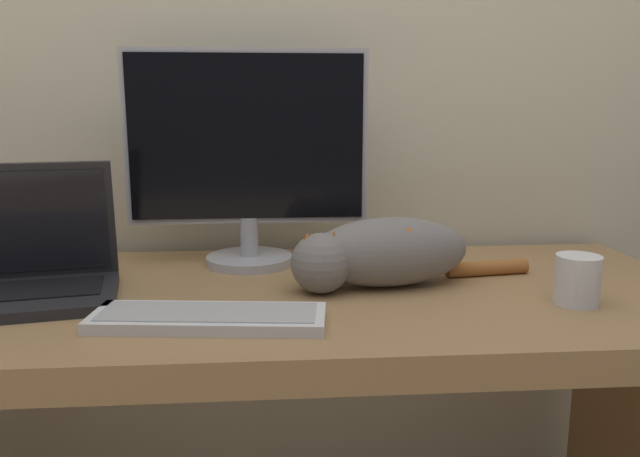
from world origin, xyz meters
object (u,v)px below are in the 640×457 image
Objects in this scene: coffee_mug at (577,280)px; laptop at (34,272)px; cat at (380,252)px; monitor at (247,154)px; external_keyboard at (209,318)px.

laptop is at bearing 173.39° from coffee_mug.
monitor is at bearing 134.73° from cat.
cat is at bearing -8.75° from laptop.
monitor is 0.38m from cat.
monitor is 1.34× the size of external_keyboard.
coffee_mug reaches higher than external_keyboard.
laptop is at bearing 159.66° from external_keyboard.
cat is (0.67, 0.02, 0.02)m from laptop.
laptop is at bearing 173.91° from cat.
cat reaches higher than coffee_mug.
monitor is at bearing 18.79° from laptop.
external_keyboard is 0.77× the size of cat.
laptop is 0.65× the size of cat.
external_keyboard is at bearing -37.48° from laptop.
laptop reaches higher than cat.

